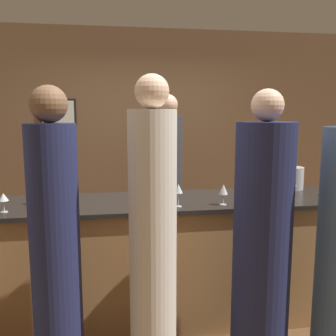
# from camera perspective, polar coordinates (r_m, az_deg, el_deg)

# --- Properties ---
(ground_plane) EXTENTS (14.00, 14.00, 0.00)m
(ground_plane) POSITION_cam_1_polar(r_m,az_deg,el_deg) (3.48, -0.98, -21.81)
(ground_plane) COLOR brown
(back_wall) EXTENTS (8.00, 0.08, 2.80)m
(back_wall) POSITION_cam_1_polar(r_m,az_deg,el_deg) (4.90, -4.15, 4.36)
(back_wall) COLOR brown
(back_wall) RESTS_ON ground_plane
(bar_counter) EXTENTS (3.24, 0.74, 1.04)m
(bar_counter) POSITION_cam_1_polar(r_m,az_deg,el_deg) (3.25, -1.01, -13.84)
(bar_counter) COLOR #B27F4C
(bar_counter) RESTS_ON ground_plane
(bartender) EXTENTS (0.31, 0.31, 1.94)m
(bartender) POSITION_cam_1_polar(r_m,az_deg,el_deg) (3.94, -0.11, -3.80)
(bartender) COLOR #2D2D33
(bartender) RESTS_ON ground_plane
(guest_0) EXTENTS (0.30, 0.30, 1.98)m
(guest_0) POSITION_cam_1_polar(r_m,az_deg,el_deg) (2.38, -2.32, -11.53)
(guest_0) COLOR silver
(guest_0) RESTS_ON ground_plane
(guest_3) EXTENTS (0.38, 0.38, 1.90)m
(guest_3) POSITION_cam_1_polar(r_m,az_deg,el_deg) (2.57, 14.12, -11.70)
(guest_3) COLOR #1E234C
(guest_3) RESTS_ON ground_plane
(guest_4) EXTENTS (0.30, 0.30, 1.91)m
(guest_4) POSITION_cam_1_polar(r_m,az_deg,el_deg) (2.45, -16.76, -12.16)
(guest_4) COLOR #1E234C
(guest_4) RESTS_ON ground_plane
(ice_bucket) EXTENTS (0.19, 0.19, 0.21)m
(ice_bucket) POSITION_cam_1_polar(r_m,az_deg,el_deg) (3.69, 18.50, -1.47)
(ice_bucket) COLOR silver
(ice_bucket) RESTS_ON bar_counter
(wine_glass_0) EXTENTS (0.07, 0.07, 0.14)m
(wine_glass_0) POSITION_cam_1_polar(r_m,az_deg,el_deg) (2.94, -23.80, -4.17)
(wine_glass_0) COLOR silver
(wine_glass_0) RESTS_ON bar_counter
(wine_glass_1) EXTENTS (0.07, 0.07, 0.16)m
(wine_glass_1) POSITION_cam_1_polar(r_m,az_deg,el_deg) (2.93, 8.45, -3.31)
(wine_glass_1) COLOR silver
(wine_glass_1) RESTS_ON bar_counter
(wine_glass_3) EXTENTS (0.07, 0.07, 0.17)m
(wine_glass_3) POSITION_cam_1_polar(r_m,az_deg,el_deg) (2.84, 1.59, -3.30)
(wine_glass_3) COLOR silver
(wine_glass_3) RESTS_ON bar_counter
(wine_glass_4) EXTENTS (0.07, 0.07, 0.19)m
(wine_glass_4) POSITION_cam_1_polar(r_m,az_deg,el_deg) (3.55, 24.01, -1.55)
(wine_glass_4) COLOR silver
(wine_glass_4) RESTS_ON bar_counter
(wine_glass_5) EXTENTS (0.07, 0.07, 0.16)m
(wine_glass_5) POSITION_cam_1_polar(r_m,az_deg,el_deg) (3.40, 18.43, -2.02)
(wine_glass_5) COLOR silver
(wine_glass_5) RESTS_ON bar_counter
(wine_glass_7) EXTENTS (0.07, 0.07, 0.17)m
(wine_glass_7) POSITION_cam_1_polar(r_m,az_deg,el_deg) (3.09, -19.58, -2.94)
(wine_glass_7) COLOR silver
(wine_glass_7) RESTS_ON bar_counter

